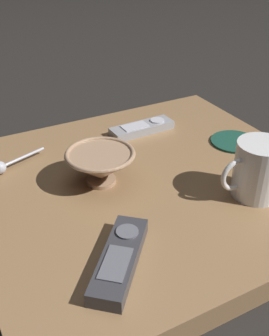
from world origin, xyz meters
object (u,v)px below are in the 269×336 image
(coffee_mug, at_px, (258,170))
(teaspoon, at_px, (4,166))
(drink_coaster, at_px, (234,142))
(cereal_bowl, at_px, (101,165))
(tv_remote_far, at_px, (142,128))
(tv_remote_near, at_px, (120,259))

(coffee_mug, height_order, teaspoon, coffee_mug)
(teaspoon, relative_size, drink_coaster, 1.08)
(cereal_bowl, height_order, coffee_mug, coffee_mug)
(teaspoon, bearing_deg, tv_remote_far, -175.69)
(teaspoon, distance_m, drink_coaster, 0.49)
(tv_remote_near, xyz_separation_m, drink_coaster, (-0.39, -0.21, -0.01))
(drink_coaster, bearing_deg, tv_remote_near, 28.80)
(tv_remote_near, height_order, drink_coaster, tv_remote_near)
(teaspoon, distance_m, tv_remote_near, 0.34)
(cereal_bowl, bearing_deg, tv_remote_far, -138.94)
(tv_remote_near, bearing_deg, cereal_bowl, -107.33)
(teaspoon, distance_m, tv_remote_far, 0.32)
(tv_remote_far, bearing_deg, teaspoon, 4.31)
(tv_remote_far, distance_m, drink_coaster, 0.21)
(cereal_bowl, xyz_separation_m, tv_remote_near, (0.07, 0.21, -0.03))
(cereal_bowl, distance_m, coffee_mug, 0.28)
(cereal_bowl, bearing_deg, coffee_mug, 144.06)
(cereal_bowl, xyz_separation_m, tv_remote_far, (-0.17, -0.15, -0.03))
(coffee_mug, relative_size, drink_coaster, 1.19)
(tv_remote_far, bearing_deg, coffee_mug, 100.31)
(coffee_mug, height_order, drink_coaster, coffee_mug)
(cereal_bowl, distance_m, drink_coaster, 0.33)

